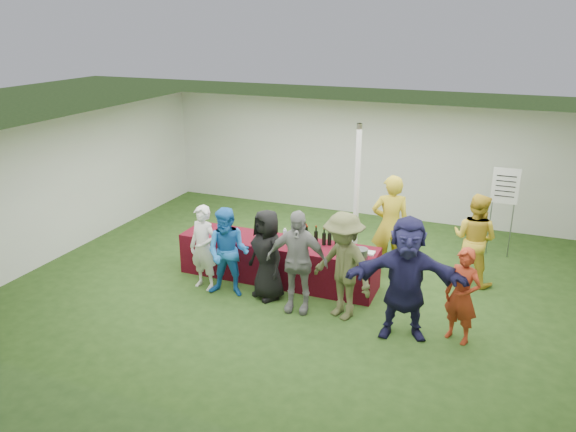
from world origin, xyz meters
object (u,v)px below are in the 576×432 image
at_px(staff_pourer, 390,225).
at_px(customer_4, 343,266).
at_px(customer_1, 228,253).
at_px(customer_0, 203,248).
at_px(customer_5, 406,278).
at_px(wine_list_sign, 505,193).
at_px(dump_bucket, 360,254).
at_px(customer_3, 297,261).
at_px(serving_table, 278,260).
at_px(customer_6, 462,296).
at_px(staff_back, 475,239).
at_px(customer_2, 267,255).

relative_size(staff_pourer, customer_4, 1.08).
distance_m(staff_pourer, customer_1, 3.00).
height_order(staff_pourer, customer_0, staff_pourer).
distance_m(customer_0, customer_5, 3.54).
bearing_deg(customer_5, wine_list_sign, 59.14).
height_order(customer_1, customer_4, customer_4).
distance_m(dump_bucket, customer_3, 1.10).
xyz_separation_m(staff_pourer, customer_3, (-1.07, -1.95, -0.09)).
xyz_separation_m(serving_table, customer_6, (3.26, -0.89, 0.35)).
distance_m(customer_0, customer_1, 0.53).
distance_m(staff_back, customer_5, 2.40).
xyz_separation_m(serving_table, dump_bucket, (1.57, -0.22, 0.46)).
bearing_deg(customer_4, staff_pourer, 106.15).
xyz_separation_m(staff_back, customer_2, (-3.15, -1.90, -0.05)).
bearing_deg(customer_1, serving_table, 48.88).
bearing_deg(customer_1, staff_pourer, 30.45).
xyz_separation_m(customer_1, customer_3, (1.26, -0.06, 0.08)).
xyz_separation_m(dump_bucket, customer_2, (-1.47, -0.47, -0.06)).
bearing_deg(customer_6, serving_table, -171.63).
relative_size(customer_3, customer_6, 1.17).
height_order(staff_back, customer_4, customer_4).
xyz_separation_m(wine_list_sign, staff_back, (-0.39, -1.44, -0.49)).
relative_size(staff_pourer, staff_back, 1.14).
xyz_separation_m(customer_0, customer_2, (1.16, 0.09, 0.02)).
distance_m(staff_pourer, customer_3, 2.22).
bearing_deg(customer_4, serving_table, 175.49).
bearing_deg(staff_back, serving_table, 40.43).
xyz_separation_m(customer_0, customer_5, (3.53, -0.28, 0.18)).
xyz_separation_m(wine_list_sign, customer_0, (-4.71, -3.43, -0.56)).
bearing_deg(staff_back, customer_6, 110.22).
bearing_deg(customer_0, staff_pourer, 43.22).
xyz_separation_m(customer_3, customer_6, (2.54, 0.02, -0.13)).
relative_size(staff_back, customer_3, 0.97).
xyz_separation_m(staff_pourer, customer_0, (-2.85, -1.82, -0.19)).
bearing_deg(staff_pourer, customer_5, 90.50).
relative_size(customer_4, customer_5, 0.93).
bearing_deg(serving_table, customer_1, -122.45).
bearing_deg(customer_2, customer_6, 26.61).
xyz_separation_m(customer_2, customer_6, (3.16, -0.20, -0.05)).
relative_size(customer_2, customer_4, 0.89).
bearing_deg(customer_5, customer_3, 162.05).
bearing_deg(customer_3, wine_list_sign, 43.63).
xyz_separation_m(staff_pourer, customer_1, (-2.33, -1.89, -0.17)).
height_order(customer_0, customer_2, customer_2).
distance_m(serving_table, staff_pourer, 2.14).
xyz_separation_m(dump_bucket, customer_0, (-2.63, -0.56, -0.08)).
relative_size(staff_back, customer_2, 1.06).
relative_size(dump_bucket, customer_5, 0.13).
height_order(staff_pourer, customer_6, staff_pourer).
bearing_deg(customer_4, dump_bucket, 106.16).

